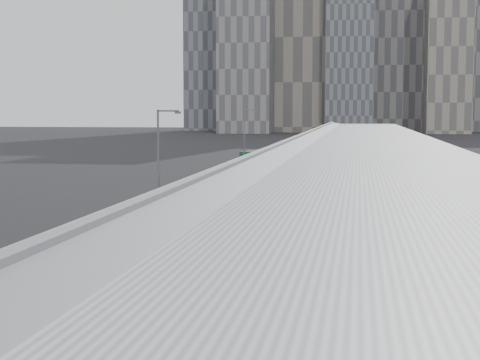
% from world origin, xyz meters
% --- Properties ---
extents(sidewalk, '(10.00, 170.00, 0.12)m').
position_xyz_m(sidewalk, '(9.00, 55.00, 0.06)').
color(sidewalk, gray).
rests_on(sidewalk, ground).
extents(lane_line, '(0.12, 160.00, 0.02)m').
position_xyz_m(lane_line, '(-1.50, 55.00, 0.01)').
color(lane_line, gold).
rests_on(lane_line, ground).
extents(depot, '(12.45, 160.40, 7.20)m').
position_xyz_m(depot, '(12.99, 55.00, 3.51)').
color(depot, gray).
rests_on(depot, ground).
extents(skyline, '(145.00, 64.00, 120.00)m').
position_xyz_m(skyline, '(-2.90, 324.16, 50.85)').
color(skyline, slate).
rests_on(skyline, ground).
extents(bus_1, '(2.97, 13.41, 3.91)m').
position_xyz_m(bus_1, '(2.59, 20.13, 1.65)').
color(bus_1, black).
rests_on(bus_1, ground).
extents(bus_2, '(3.42, 12.17, 3.51)m').
position_xyz_m(bus_2, '(2.61, 32.58, 1.48)').
color(bus_2, white).
rests_on(bus_2, ground).
extents(bus_3, '(3.23, 12.94, 3.75)m').
position_xyz_m(bus_3, '(1.88, 46.15, 1.58)').
color(bus_3, gray).
rests_on(bus_3, ground).
extents(bus_4, '(4.04, 13.56, 3.91)m').
position_xyz_m(bus_4, '(2.52, 61.64, 1.65)').
color(bus_4, silver).
rests_on(bus_4, ground).
extents(bus_5, '(3.10, 14.03, 4.10)m').
position_xyz_m(bus_5, '(2.22, 74.57, 1.73)').
color(bus_5, black).
rests_on(bus_5, ground).
extents(bus_6, '(3.07, 13.66, 3.98)m').
position_xyz_m(bus_6, '(1.64, 90.83, 1.68)').
color(bus_6, silver).
rests_on(bus_6, ground).
extents(bus_7, '(4.17, 13.94, 4.01)m').
position_xyz_m(bus_7, '(2.75, 104.41, 1.70)').
color(bus_7, gray).
rests_on(bus_7, ground).
extents(tree_0, '(1.08, 1.08, 3.92)m').
position_xyz_m(tree_0, '(6.26, 7.51, 3.25)').
color(tree_0, black).
rests_on(tree_0, ground).
extents(tree_1, '(1.29, 1.29, 4.04)m').
position_xyz_m(tree_1, '(6.15, 29.66, 3.31)').
color(tree_1, black).
rests_on(tree_1, ground).
extents(tree_2, '(1.88, 1.88, 4.17)m').
position_xyz_m(tree_2, '(5.86, 57.98, 3.21)').
color(tree_2, black).
rests_on(tree_2, ground).
extents(tree_3, '(1.25, 1.25, 3.96)m').
position_xyz_m(tree_3, '(6.17, 76.46, 3.24)').
color(tree_3, black).
rests_on(tree_3, ground).
extents(tree_4, '(2.09, 2.09, 4.75)m').
position_xyz_m(tree_4, '(5.76, 100.94, 3.68)').
color(tree_4, black).
rests_on(tree_4, ground).
extents(tree_5, '(2.41, 2.41, 4.88)m').
position_xyz_m(tree_5, '(5.59, 127.01, 3.66)').
color(tree_5, black).
rests_on(tree_5, ground).
extents(street_lamp_near, '(2.04, 0.22, 9.40)m').
position_xyz_m(street_lamp_near, '(-4.07, 49.87, 5.39)').
color(street_lamp_near, '#59595E').
rests_on(street_lamp_near, ground).
extents(street_lamp_far, '(2.04, 0.22, 9.59)m').
position_xyz_m(street_lamp_far, '(-4.85, 101.22, 5.49)').
color(street_lamp_far, '#59595E').
rests_on(street_lamp_far, ground).
extents(shipping_container, '(3.19, 6.75, 2.79)m').
position_xyz_m(shipping_container, '(-5.00, 109.38, 1.39)').
color(shipping_container, '#123B1E').
rests_on(shipping_container, ground).
extents(suv, '(4.02, 5.53, 1.40)m').
position_xyz_m(suv, '(-3.19, 121.73, 0.70)').
color(suv, black).
rests_on(suv, ground).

